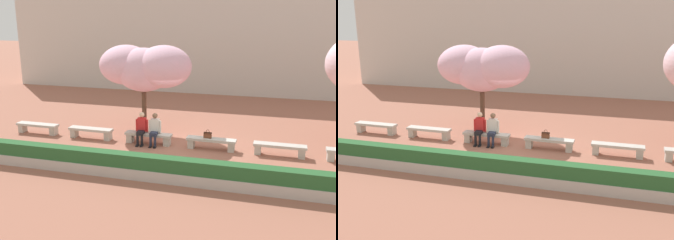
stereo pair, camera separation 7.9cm
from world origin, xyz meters
TOP-DOWN VIEW (x-y plane):
  - ground_plane at (0.00, 0.00)m, footprint 100.00×100.00m
  - building_facade at (0.00, 12.53)m, footprint 29.44×4.00m
  - stone_bench_west_end at (-6.40, 0.00)m, footprint 1.92×0.44m
  - stone_bench_near_west at (-3.84, 0.00)m, footprint 1.92×0.44m
  - stone_bench_center at (-1.28, 0.00)m, footprint 1.92×0.44m
  - stone_bench_near_east at (1.28, 0.00)m, footprint 1.92×0.44m
  - stone_bench_east_end at (3.84, 0.00)m, footprint 1.92×0.44m
  - person_seated_left at (-1.55, -0.05)m, footprint 0.51×0.70m
  - person_seated_right at (-1.00, -0.05)m, footprint 0.51×0.70m
  - handbag at (1.13, 0.02)m, footprint 0.30×0.15m
  - cherry_tree_main at (-2.02, 1.79)m, footprint 4.16×2.64m
  - planter_hedge_foreground at (0.00, -3.33)m, footprint 19.01×0.50m

SIDE VIEW (x-z plane):
  - ground_plane at x=0.00m, z-range 0.00..0.00m
  - stone_bench_west_end at x=-6.40m, z-range 0.08..0.53m
  - stone_bench_near_west at x=-3.84m, z-range 0.08..0.53m
  - stone_bench_center at x=-1.28m, z-range 0.08..0.53m
  - stone_bench_near_east at x=1.28m, z-range 0.08..0.53m
  - stone_bench_east_end at x=3.84m, z-range 0.08..0.53m
  - planter_hedge_foreground at x=0.00m, z-range -0.01..0.79m
  - handbag at x=1.13m, z-range 0.41..0.75m
  - person_seated_left at x=-1.55m, z-range 0.05..1.34m
  - person_seated_right at x=-1.00m, z-range 0.05..1.34m
  - cherry_tree_main at x=-2.02m, z-range 0.94..4.76m
  - building_facade at x=0.00m, z-range 0.00..7.02m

